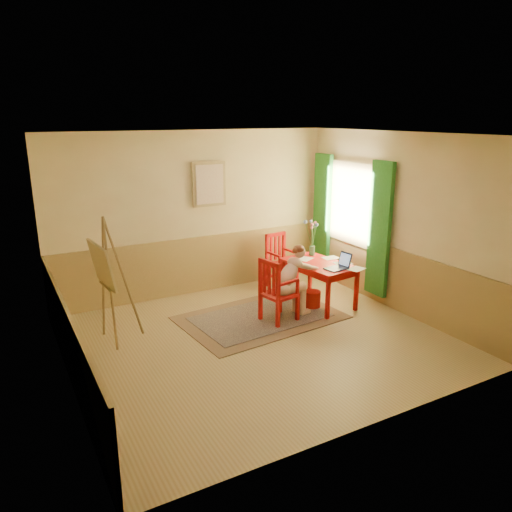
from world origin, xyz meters
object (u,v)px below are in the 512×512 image
figure (292,279)px  easel (105,270)px  chair_back (280,261)px  table (319,268)px  laptop (339,265)px  chair_left (277,291)px

figure → easel: 2.74m
chair_back → figure: (-0.58, -1.29, 0.14)m
figure → easel: bearing=169.9°
table → chair_back: size_ratio=1.31×
figure → laptop: bearing=-12.1°
chair_left → easel: (-2.37, 0.52, 0.55)m
chair_back → laptop: size_ratio=2.31×
table → chair_left: chair_left is taller
chair_back → laptop: 1.49m
figure → laptop: figure is taller
chair_left → figure: bearing=8.7°
table → figure: bearing=-161.0°
chair_left → laptop: bearing=-6.4°
table → chair_back: chair_back is taller
laptop → table: bearing=103.6°
table → laptop: size_ratio=3.02×
table → chair_left: size_ratio=1.28×
chair_back → easel: bearing=-166.0°
figure → table: bearing=19.0°
chair_left → laptop: (1.07, -0.12, 0.27)m
table → chair_left: bearing=-164.0°
chair_back → easel: (-3.25, -0.81, 0.56)m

